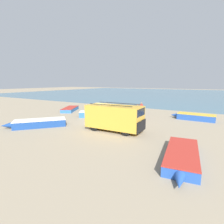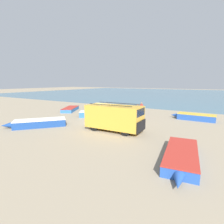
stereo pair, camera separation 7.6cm
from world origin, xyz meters
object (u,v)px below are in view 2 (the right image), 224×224
(fishing_rowboat_4, at_px, (181,156))
(fisherman_1, at_px, (138,110))
(parked_van, at_px, (114,117))
(fishing_rowboat_5, at_px, (124,110))
(fishing_rowboat_3, at_px, (96,114))
(fisherman_0, at_px, (141,108))
(fishing_rowboat_0, at_px, (71,109))
(fishing_rowboat_2, at_px, (38,123))
(fishing_rowboat_1, at_px, (195,117))

(fishing_rowboat_4, distance_m, fisherman_1, 11.09)
(fishing_rowboat_4, xyz_separation_m, fisherman_1, (-6.34, 9.07, 0.73))
(parked_van, xyz_separation_m, fisherman_1, (-0.32, 5.83, -0.22))
(fishing_rowboat_5, bearing_deg, fishing_rowboat_3, 102.96)
(parked_van, distance_m, fisherman_0, 7.74)
(fishing_rowboat_0, relative_size, fishing_rowboat_4, 0.89)
(parked_van, xyz_separation_m, fishing_rowboat_4, (6.02, -3.24, -0.95))
(parked_van, height_order, fishing_rowboat_5, parked_van)
(fisherman_0, bearing_deg, fisherman_1, -37.78)
(fisherman_1, bearing_deg, fishing_rowboat_3, 173.42)
(fishing_rowboat_2, height_order, fisherman_1, fisherman_1)
(fishing_rowboat_0, distance_m, fishing_rowboat_2, 9.31)
(fishing_rowboat_2, distance_m, fishing_rowboat_4, 12.93)
(fishing_rowboat_5, bearing_deg, fishing_rowboat_4, 159.88)
(fishing_rowboat_0, relative_size, fisherman_1, 2.99)
(fisherman_0, xyz_separation_m, fisherman_1, (0.28, -1.88, 0.01))
(parked_van, distance_m, fisherman_1, 5.84)
(fishing_rowboat_3, distance_m, fisherman_0, 5.72)
(fishing_rowboat_1, xyz_separation_m, fishing_rowboat_2, (-12.30, -10.92, 0.01))
(parked_van, bearing_deg, fishing_rowboat_3, 138.71)
(parked_van, relative_size, fishing_rowboat_3, 1.18)
(fishing_rowboat_3, xyz_separation_m, fisherman_0, (4.50, 3.48, 0.65))
(fishing_rowboat_0, bearing_deg, parked_van, -146.25)
(fisherman_0, height_order, fisherman_1, fisherman_1)
(fishing_rowboat_3, bearing_deg, fishing_rowboat_4, -66.96)
(fishing_rowboat_0, xyz_separation_m, fishing_rowboat_3, (5.81, -1.68, 0.08))
(fishing_rowboat_5, xyz_separation_m, fisherman_1, (3.23, -3.02, 0.72))
(fishing_rowboat_0, distance_m, fishing_rowboat_5, 7.93)
(fishing_rowboat_0, height_order, fishing_rowboat_5, fishing_rowboat_5)
(parked_van, bearing_deg, fishing_rowboat_4, -29.88)
(fisherman_0, bearing_deg, fishing_rowboat_4, -15.17)
(parked_van, relative_size, fishing_rowboat_2, 0.99)
(fishing_rowboat_4, distance_m, fishing_rowboat_5, 15.42)
(fishing_rowboat_3, bearing_deg, fisherman_1, -14.56)
(fishing_rowboat_1, distance_m, fisherman_1, 6.33)
(fishing_rowboat_4, xyz_separation_m, fisherman_0, (-6.62, 10.95, 0.72))
(fishing_rowboat_4, bearing_deg, fishing_rowboat_3, -131.29)
(fisherman_0, bearing_deg, fishing_rowboat_2, -78.01)
(parked_van, relative_size, fishing_rowboat_0, 0.99)
(parked_van, relative_size, fishing_rowboat_4, 0.88)
(fishing_rowboat_4, relative_size, fisherman_0, 3.38)
(parked_van, xyz_separation_m, fishing_rowboat_5, (-3.54, 8.85, -0.93))
(fishing_rowboat_0, bearing_deg, fishing_rowboat_5, -96.04)
(fishing_rowboat_0, xyz_separation_m, fisherman_1, (10.59, -0.08, 0.75))
(fishing_rowboat_0, distance_m, fishing_rowboat_3, 6.05)
(fishing_rowboat_5, relative_size, fisherman_0, 2.50)
(parked_van, bearing_deg, fisherman_1, 91.50)
(fisherman_0, distance_m, fisherman_1, 1.90)
(fishing_rowboat_3, bearing_deg, fishing_rowboat_5, 38.35)
(fishing_rowboat_2, bearing_deg, fisherman_0, -171.64)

